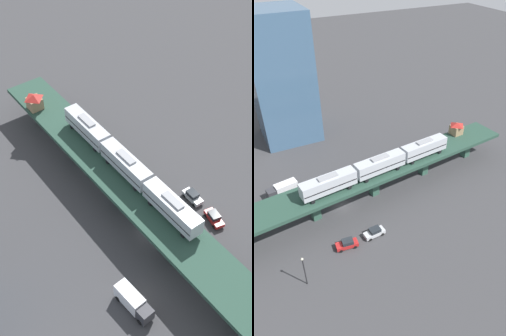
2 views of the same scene
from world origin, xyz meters
TOP-DOWN VIEW (x-y plane):
  - ground_plane at (0.00, 0.00)m, footprint 400.00×400.00m
  - elevated_viaduct at (0.02, -0.15)m, footprint 18.34×92.37m
  - subway_train at (-0.39, -9.33)m, footprint 6.84×37.28m
  - signal_hut at (6.32, -35.74)m, footprint 3.55×3.55m
  - street_car_red at (-11.42, 3.58)m, footprint 2.34×4.58m
  - street_car_silver at (-11.10, -2.61)m, footprint 2.18×4.51m
  - delivery_truck at (10.18, 10.96)m, footprint 3.44×7.48m
  - street_lamp at (-15.95, 13.15)m, footprint 0.44×0.44m
  - office_tower at (37.90, 1.96)m, footprint 16.00×16.00m

SIDE VIEW (x-z plane):
  - ground_plane at x=0.00m, z-range 0.00..0.00m
  - street_car_red at x=-11.42m, z-range -0.01..1.88m
  - street_car_silver at x=-11.10m, z-range -0.01..1.88m
  - delivery_truck at x=10.18m, z-range 0.16..3.36m
  - street_lamp at x=-15.95m, z-range 0.64..7.58m
  - elevated_viaduct at x=0.02m, z-range 2.39..8.99m
  - signal_hut at x=6.32m, z-range 6.70..10.10m
  - subway_train at x=-0.39m, z-range 6.91..11.36m
  - office_tower at x=37.90m, z-range 0.00..36.00m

